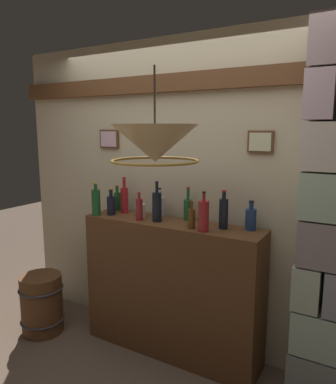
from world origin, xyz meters
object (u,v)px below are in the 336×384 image
at_px(liquor_bottle_mezcal, 117,201).
at_px(liquor_bottle_amaro, 96,202).
at_px(liquor_bottle_sherry, 188,209).
at_px(wooden_barrel, 42,304).
at_px(liquor_bottle_vermouth, 204,216).
at_px(liquor_bottle_rum, 224,213).
at_px(liquor_bottle_whiskey, 251,219).
at_px(liquor_bottle_brandy, 139,209).
at_px(liquor_bottle_rye, 157,206).
at_px(liquor_bottle_tequila, 160,206).
at_px(liquor_bottle_gin, 192,218).
at_px(pendant_lamp, 155,144).
at_px(glass_tumbler_rocks, 141,210).
at_px(liquor_bottle_vodka, 111,204).
at_px(liquor_bottle_bourbon, 124,199).

height_order(liquor_bottle_mezcal, liquor_bottle_amaro, liquor_bottle_amaro).
distance_m(liquor_bottle_sherry, wooden_barrel, 1.63).
bearing_deg(liquor_bottle_vermouth, wooden_barrel, -171.16).
bearing_deg(liquor_bottle_rum, liquor_bottle_amaro, -171.74).
distance_m(liquor_bottle_whiskey, liquor_bottle_brandy, 0.88).
bearing_deg(liquor_bottle_rye, liquor_bottle_tequila, 114.41).
height_order(liquor_bottle_whiskey, liquor_bottle_gin, liquor_bottle_whiskey).
relative_size(liquor_bottle_sherry, wooden_barrel, 0.50).
height_order(liquor_bottle_rum, pendant_lamp, pendant_lamp).
xyz_separation_m(glass_tumbler_rocks, wooden_barrel, (-0.85, -0.36, -0.90)).
bearing_deg(liquor_bottle_rye, pendant_lamp, -58.69).
distance_m(liquor_bottle_whiskey, liquor_bottle_rum, 0.20).
height_order(liquor_bottle_rye, wooden_barrel, liquor_bottle_rye).
height_order(liquor_bottle_rum, glass_tumbler_rocks, liquor_bottle_rum).
bearing_deg(liquor_bottle_mezcal, liquor_bottle_vermouth, -13.27).
distance_m(liquor_bottle_tequila, liquor_bottle_rum, 0.61).
bearing_deg(wooden_barrel, liquor_bottle_vermouth, 8.84).
height_order(liquor_bottle_vodka, liquor_bottle_amaro, liquor_bottle_amaro).
height_order(liquor_bottle_vodka, liquor_bottle_vermouth, liquor_bottle_vermouth).
bearing_deg(liquor_bottle_bourbon, glass_tumbler_rocks, -13.61).
bearing_deg(liquor_bottle_gin, liquor_bottle_mezcal, 166.81).
bearing_deg(liquor_bottle_vodka, liquor_bottle_rum, 4.31).
height_order(liquor_bottle_amaro, liquor_bottle_gin, liquor_bottle_amaro).
relative_size(liquor_bottle_tequila, liquor_bottle_sherry, 0.90).
bearing_deg(liquor_bottle_amaro, liquor_bottle_vermouth, 1.09).
bearing_deg(liquor_bottle_whiskey, liquor_bottle_rum, -160.87).
bearing_deg(liquor_bottle_brandy, liquor_bottle_vermouth, -3.06).
bearing_deg(pendant_lamp, liquor_bottle_brandy, 131.80).
distance_m(liquor_bottle_brandy, liquor_bottle_gin, 0.47).
relative_size(liquor_bottle_rye, glass_tumbler_rocks, 3.00).
xyz_separation_m(liquor_bottle_brandy, pendant_lamp, (0.52, -0.58, 0.55)).
bearing_deg(liquor_bottle_amaro, liquor_bottle_rum, 8.26).
xyz_separation_m(liquor_bottle_whiskey, liquor_bottle_amaro, (-1.27, -0.22, 0.03)).
relative_size(liquor_bottle_rum, pendant_lamp, 0.54).
bearing_deg(liquor_bottle_brandy, liquor_bottle_sherry, 30.68).
relative_size(liquor_bottle_whiskey, pendant_lamp, 0.40).
relative_size(liquor_bottle_whiskey, liquor_bottle_sherry, 0.81).
relative_size(liquor_bottle_amaro, glass_tumbler_rocks, 2.63).
relative_size(liquor_bottle_mezcal, liquor_bottle_rye, 0.70).
bearing_deg(liquor_bottle_amaro, liquor_bottle_brandy, 6.96).
height_order(liquor_bottle_mezcal, wooden_barrel, liquor_bottle_mezcal).
relative_size(liquor_bottle_tequila, liquor_bottle_gin, 1.19).
distance_m(liquor_bottle_tequila, liquor_bottle_sherry, 0.26).
relative_size(liquor_bottle_gin, pendant_lamp, 0.38).
relative_size(liquor_bottle_amaro, liquor_bottle_sherry, 1.05).
bearing_deg(pendant_lamp, liquor_bottle_mezcal, 139.05).
relative_size(liquor_bottle_vodka, liquor_bottle_bourbon, 0.74).
xyz_separation_m(liquor_bottle_amaro, liquor_bottle_rye, (0.55, 0.09, 0.01)).
distance_m(liquor_bottle_gin, wooden_barrel, 1.68).
distance_m(liquor_bottle_vodka, liquor_bottle_rum, 1.00).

